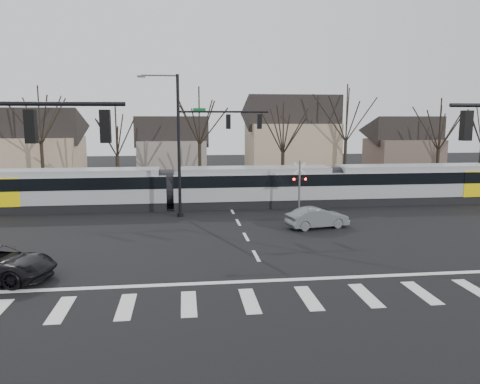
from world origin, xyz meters
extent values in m
plane|color=black|center=(0.00, 0.00, 0.00)|extent=(140.00, 140.00, 0.00)
cube|color=#38331E|center=(0.00, 32.00, 0.01)|extent=(140.00, 28.00, 0.01)
cube|color=silver|center=(-8.40, -4.00, 0.01)|extent=(0.60, 2.60, 0.01)
cube|color=silver|center=(-6.00, -4.00, 0.01)|extent=(0.60, 2.60, 0.01)
cube|color=silver|center=(-3.60, -4.00, 0.01)|extent=(0.60, 2.60, 0.01)
cube|color=silver|center=(-1.20, -4.00, 0.01)|extent=(0.60, 2.60, 0.01)
cube|color=silver|center=(1.20, -4.00, 0.01)|extent=(0.60, 2.60, 0.01)
cube|color=silver|center=(3.60, -4.00, 0.01)|extent=(0.60, 2.60, 0.01)
cube|color=silver|center=(6.00, -4.00, 0.01)|extent=(0.60, 2.60, 0.01)
cube|color=silver|center=(8.40, -4.00, 0.01)|extent=(0.60, 2.60, 0.01)
cube|color=silver|center=(0.00, -1.80, 0.01)|extent=(28.00, 0.35, 0.01)
cube|color=silver|center=(0.00, 2.00, 0.01)|extent=(0.18, 2.00, 0.01)
cube|color=silver|center=(0.00, 6.00, 0.01)|extent=(0.18, 2.00, 0.01)
cube|color=silver|center=(0.00, 10.00, 0.01)|extent=(0.18, 2.00, 0.01)
cube|color=silver|center=(0.00, 14.00, 0.01)|extent=(0.18, 2.00, 0.01)
cube|color=silver|center=(0.00, 18.00, 0.01)|extent=(0.18, 2.00, 0.01)
cube|color=silver|center=(0.00, 22.00, 0.01)|extent=(0.18, 2.00, 0.01)
cube|color=silver|center=(0.00, 26.00, 0.01)|extent=(0.18, 2.00, 0.01)
cube|color=silver|center=(0.00, 30.00, 0.01)|extent=(0.18, 2.00, 0.01)
cube|color=#59595E|center=(0.00, 15.10, 0.03)|extent=(90.00, 0.12, 0.06)
cube|color=#59595E|center=(0.00, 16.50, 0.03)|extent=(90.00, 0.12, 0.06)
cube|color=gray|center=(-12.18, 16.00, 1.60)|extent=(14.27, 3.07, 3.20)
cube|color=black|center=(-12.18, 16.00, 2.25)|extent=(14.29, 3.12, 0.93)
cube|color=yellow|center=(-17.56, 16.00, 1.70)|extent=(3.51, 3.14, 2.14)
cube|color=gray|center=(2.09, 16.00, 1.60)|extent=(13.17, 3.07, 3.20)
cube|color=black|center=(2.09, 16.00, 2.25)|extent=(13.19, 3.12, 0.93)
cube|color=gray|center=(15.81, 16.00, 1.60)|extent=(14.27, 3.07, 3.20)
cube|color=black|center=(15.81, 16.00, 2.25)|extent=(14.29, 3.12, 0.93)
cube|color=yellow|center=(21.19, 16.00, 1.70)|extent=(3.51, 3.14, 2.14)
imported|color=slate|center=(4.99, 7.82, 0.68)|extent=(3.18, 4.71, 1.35)
cylinder|color=black|center=(-8.75, -6.00, 7.60)|extent=(6.50, 0.14, 0.14)
cube|color=black|center=(-8.43, -6.00, 6.90)|extent=(0.32, 0.32, 1.05)
sphere|color=#FF0C07|center=(-8.43, -6.00, 7.23)|extent=(0.22, 0.22, 0.22)
cube|color=black|center=(-6.15, -6.00, 6.90)|extent=(0.32, 0.32, 1.05)
sphere|color=#FF0C07|center=(-6.15, -6.00, 7.23)|extent=(0.22, 0.22, 0.22)
cube|color=black|center=(6.15, -6.00, 6.90)|extent=(0.32, 0.32, 1.05)
sphere|color=#FF0C07|center=(6.15, -6.00, 7.23)|extent=(0.22, 0.22, 0.22)
cylinder|color=black|center=(-4.00, 12.50, 5.10)|extent=(0.22, 0.22, 10.20)
cylinder|color=black|center=(-4.00, 12.50, 0.15)|extent=(0.44, 0.44, 0.30)
cylinder|color=black|center=(-0.75, 12.50, 7.60)|extent=(6.50, 0.14, 0.14)
cube|color=#0C5926|center=(-2.50, 12.50, 7.75)|extent=(0.90, 0.03, 0.22)
cube|color=black|center=(-0.42, 12.50, 6.90)|extent=(0.32, 0.32, 1.05)
sphere|color=#FF0C07|center=(-0.42, 12.50, 7.23)|extent=(0.22, 0.22, 0.22)
cube|color=black|center=(1.85, 12.50, 6.90)|extent=(0.32, 0.32, 1.05)
sphere|color=#FF0C07|center=(1.85, 12.50, 7.23)|extent=(0.22, 0.22, 0.22)
cube|color=#59595B|center=(-6.50, 12.50, 10.02)|extent=(0.55, 0.22, 0.14)
cylinder|color=#59595B|center=(5.00, 12.80, 2.00)|extent=(0.14, 0.14, 4.00)
cylinder|color=#59595B|center=(5.00, 12.80, 0.10)|extent=(0.36, 0.36, 0.20)
cube|color=silver|center=(5.00, 12.80, 3.40)|extent=(0.95, 0.04, 0.95)
cube|color=silver|center=(5.00, 12.80, 3.40)|extent=(0.95, 0.04, 0.95)
cube|color=black|center=(5.00, 12.80, 2.60)|extent=(1.00, 0.10, 0.12)
sphere|color=#FF0C07|center=(4.55, 12.72, 2.60)|extent=(0.18, 0.18, 0.18)
sphere|color=#FF0C07|center=(5.45, 12.72, 2.60)|extent=(0.18, 0.18, 0.18)
cube|color=gray|center=(-20.00, 34.00, 2.50)|extent=(9.00, 8.00, 5.00)
cube|color=slate|center=(-5.00, 36.00, 2.25)|extent=(8.00, 7.00, 4.50)
cube|color=gray|center=(9.00, 33.00, 3.25)|extent=(10.00, 8.00, 6.50)
cube|color=brown|center=(24.00, 35.00, 2.25)|extent=(8.00, 7.00, 4.50)
camera|label=1|loc=(-3.71, -21.42, 7.16)|focal=35.00mm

